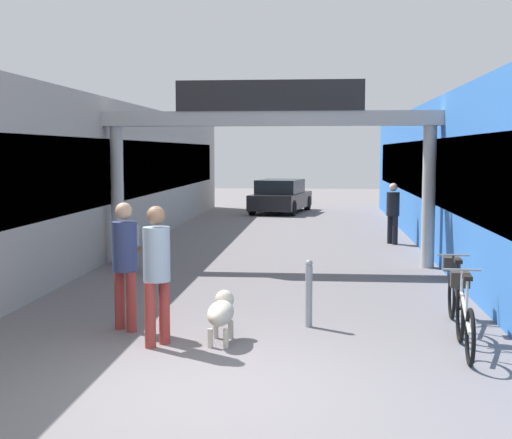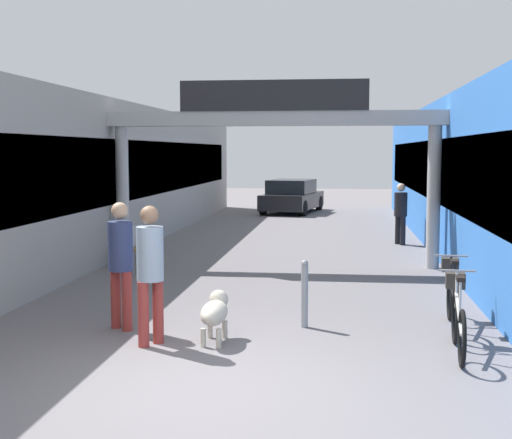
{
  "view_description": "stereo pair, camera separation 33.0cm",
  "coord_description": "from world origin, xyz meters",
  "px_view_note": "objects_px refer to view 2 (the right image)",
  "views": [
    {
      "loc": [
        1.1,
        -7.1,
        2.45
      ],
      "look_at": [
        0.0,
        4.86,
        1.3
      ],
      "focal_mm": 50.0,
      "sensor_mm": 36.0,
      "label": 1
    },
    {
      "loc": [
        1.43,
        -7.06,
        2.45
      ],
      "look_at": [
        0.0,
        4.86,
        1.3
      ],
      "focal_mm": 50.0,
      "sensor_mm": 36.0,
      "label": 2
    }
  ],
  "objects_px": {
    "pedestrian_with_dog": "(150,265)",
    "bicycle_black_second": "(452,296)",
    "pedestrian_carrying_crate": "(401,210)",
    "cafe_chair_wood_nearer": "(146,246)",
    "pedestrian_companion": "(121,257)",
    "bicycle_silver_nearest": "(458,317)",
    "parked_car_black": "(292,197)",
    "dog_on_leash": "(215,311)",
    "cafe_chair_aluminium_farther": "(133,241)",
    "bollard_post_metal": "(305,293)"
  },
  "relations": [
    {
      "from": "bicycle_silver_nearest",
      "to": "pedestrian_carrying_crate",
      "type": "bearing_deg",
      "value": 89.28
    },
    {
      "from": "parked_car_black",
      "to": "pedestrian_with_dog",
      "type": "bearing_deg",
      "value": -91.2
    },
    {
      "from": "cafe_chair_wood_nearer",
      "to": "cafe_chair_aluminium_farther",
      "type": "xyz_separation_m",
      "value": [
        -0.48,
        0.72,
        0.0
      ]
    },
    {
      "from": "pedestrian_carrying_crate",
      "to": "cafe_chair_wood_nearer",
      "type": "height_order",
      "value": "pedestrian_carrying_crate"
    },
    {
      "from": "cafe_chair_aluminium_farther",
      "to": "cafe_chair_wood_nearer",
      "type": "bearing_deg",
      "value": -56.27
    },
    {
      "from": "bollard_post_metal",
      "to": "cafe_chair_wood_nearer",
      "type": "distance_m",
      "value": 5.42
    },
    {
      "from": "cafe_chair_wood_nearer",
      "to": "pedestrian_carrying_crate",
      "type": "bearing_deg",
      "value": 42.33
    },
    {
      "from": "pedestrian_with_dog",
      "to": "pedestrian_carrying_crate",
      "type": "bearing_deg",
      "value": 69.17
    },
    {
      "from": "dog_on_leash",
      "to": "bollard_post_metal",
      "type": "bearing_deg",
      "value": 38.59
    },
    {
      "from": "pedestrian_companion",
      "to": "bollard_post_metal",
      "type": "distance_m",
      "value": 2.59
    },
    {
      "from": "pedestrian_carrying_crate",
      "to": "parked_car_black",
      "type": "height_order",
      "value": "pedestrian_carrying_crate"
    },
    {
      "from": "pedestrian_companion",
      "to": "dog_on_leash",
      "type": "xyz_separation_m",
      "value": [
        1.39,
        -0.46,
        -0.62
      ]
    },
    {
      "from": "dog_on_leash",
      "to": "bicycle_black_second",
      "type": "xyz_separation_m",
      "value": [
        3.16,
        1.15,
        0.04
      ]
    },
    {
      "from": "bicycle_silver_nearest",
      "to": "cafe_chair_aluminium_farther",
      "type": "distance_m",
      "value": 8.33
    },
    {
      "from": "bollard_post_metal",
      "to": "dog_on_leash",
      "type": "bearing_deg",
      "value": -141.41
    },
    {
      "from": "dog_on_leash",
      "to": "bollard_post_metal",
      "type": "distance_m",
      "value": 1.42
    },
    {
      "from": "pedestrian_companion",
      "to": "dog_on_leash",
      "type": "distance_m",
      "value": 1.59
    },
    {
      "from": "pedestrian_carrying_crate",
      "to": "parked_car_black",
      "type": "relative_size",
      "value": 0.38
    },
    {
      "from": "dog_on_leash",
      "to": "pedestrian_companion",
      "type": "bearing_deg",
      "value": 161.7
    },
    {
      "from": "bollard_post_metal",
      "to": "parked_car_black",
      "type": "height_order",
      "value": "parked_car_black"
    },
    {
      "from": "bicycle_black_second",
      "to": "bollard_post_metal",
      "type": "distance_m",
      "value": 2.07
    },
    {
      "from": "cafe_chair_wood_nearer",
      "to": "parked_car_black",
      "type": "bearing_deg",
      "value": 82.27
    },
    {
      "from": "pedestrian_with_dog",
      "to": "bicycle_silver_nearest",
      "type": "xyz_separation_m",
      "value": [
        3.81,
        0.12,
        -0.59
      ]
    },
    {
      "from": "pedestrian_companion",
      "to": "bollard_post_metal",
      "type": "height_order",
      "value": "pedestrian_companion"
    },
    {
      "from": "pedestrian_carrying_crate",
      "to": "bicycle_black_second",
      "type": "bearing_deg",
      "value": -89.99
    },
    {
      "from": "cafe_chair_wood_nearer",
      "to": "parked_car_black",
      "type": "distance_m",
      "value": 14.69
    },
    {
      "from": "dog_on_leash",
      "to": "parked_car_black",
      "type": "bearing_deg",
      "value": 91.05
    },
    {
      "from": "parked_car_black",
      "to": "cafe_chair_aluminium_farther",
      "type": "bearing_deg",
      "value": -100.07
    },
    {
      "from": "pedestrian_companion",
      "to": "cafe_chair_aluminium_farther",
      "type": "height_order",
      "value": "pedestrian_companion"
    },
    {
      "from": "pedestrian_companion",
      "to": "cafe_chair_aluminium_farther",
      "type": "xyz_separation_m",
      "value": [
        -1.43,
        5.32,
        -0.47
      ]
    },
    {
      "from": "bicycle_silver_nearest",
      "to": "bollard_post_metal",
      "type": "bearing_deg",
      "value": 151.69
    },
    {
      "from": "bicycle_silver_nearest",
      "to": "bicycle_black_second",
      "type": "bearing_deg",
      "value": 84.32
    },
    {
      "from": "pedestrian_carrying_crate",
      "to": "parked_car_black",
      "type": "xyz_separation_m",
      "value": [
        -3.52,
        9.55,
        -0.28
      ]
    },
    {
      "from": "pedestrian_companion",
      "to": "cafe_chair_wood_nearer",
      "type": "distance_m",
      "value": 4.72
    },
    {
      "from": "pedestrian_with_dog",
      "to": "dog_on_leash",
      "type": "relative_size",
      "value": 2.11
    },
    {
      "from": "pedestrian_carrying_crate",
      "to": "bicycle_silver_nearest",
      "type": "distance_m",
      "value": 10.23
    },
    {
      "from": "bicycle_black_second",
      "to": "parked_car_black",
      "type": "relative_size",
      "value": 0.4
    },
    {
      "from": "bicycle_black_second",
      "to": "dog_on_leash",
      "type": "bearing_deg",
      "value": -159.95
    },
    {
      "from": "pedestrian_with_dog",
      "to": "bicycle_black_second",
      "type": "xyz_separation_m",
      "value": [
        3.94,
        1.42,
        -0.59
      ]
    },
    {
      "from": "bicycle_silver_nearest",
      "to": "bicycle_black_second",
      "type": "xyz_separation_m",
      "value": [
        0.13,
        1.3,
        0.0
      ]
    },
    {
      "from": "bicycle_silver_nearest",
      "to": "cafe_chair_wood_nearer",
      "type": "height_order",
      "value": "bicycle_silver_nearest"
    },
    {
      "from": "dog_on_leash",
      "to": "bicycle_black_second",
      "type": "relative_size",
      "value": 0.5
    },
    {
      "from": "dog_on_leash",
      "to": "bicycle_silver_nearest",
      "type": "bearing_deg",
      "value": -2.87
    },
    {
      "from": "bicycle_silver_nearest",
      "to": "pedestrian_companion",
      "type": "bearing_deg",
      "value": 172.11
    },
    {
      "from": "parked_car_black",
      "to": "dog_on_leash",
      "type": "bearing_deg",
      "value": -88.95
    },
    {
      "from": "dog_on_leash",
      "to": "cafe_chair_aluminium_farther",
      "type": "relative_size",
      "value": 0.95
    },
    {
      "from": "pedestrian_with_dog",
      "to": "cafe_chair_wood_nearer",
      "type": "bearing_deg",
      "value": 106.3
    },
    {
      "from": "pedestrian_carrying_crate",
      "to": "bicycle_silver_nearest",
      "type": "bearing_deg",
      "value": -90.72
    },
    {
      "from": "pedestrian_carrying_crate",
      "to": "bollard_post_metal",
      "type": "relative_size",
      "value": 1.7
    },
    {
      "from": "bicycle_black_second",
      "to": "pedestrian_carrying_crate",
      "type": "bearing_deg",
      "value": 90.01
    }
  ]
}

